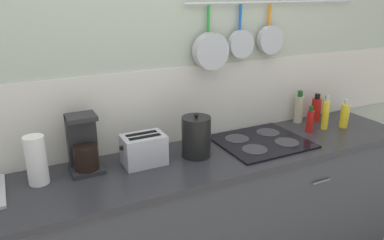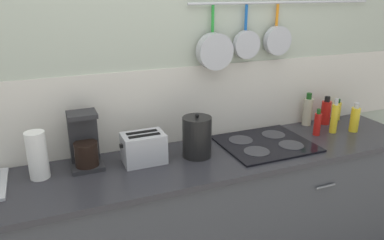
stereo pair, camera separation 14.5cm
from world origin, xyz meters
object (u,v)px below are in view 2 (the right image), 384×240
at_px(paper_towel_roll, 37,155).
at_px(bottle_dish_soap, 337,110).
at_px(kettle, 197,137).
at_px(bottle_sesame_oil, 334,118).
at_px(bottle_vinegar, 326,112).
at_px(bottle_hot_sauce, 308,111).
at_px(toaster, 144,148).
at_px(bottle_cooking_wine, 317,124).
at_px(bottle_olive_oil, 355,119).
at_px(coffee_maker, 85,145).

relative_size(paper_towel_roll, bottle_dish_soap, 1.59).
height_order(kettle, bottle_sesame_oil, kettle).
bearing_deg(bottle_vinegar, bottle_sesame_oil, -113.63).
bearing_deg(kettle, bottle_hot_sauce, 11.23).
xyz_separation_m(bottle_vinegar, bottle_dish_soap, (0.14, 0.04, -0.02)).
xyz_separation_m(toaster, bottle_vinegar, (1.38, 0.12, 0.00)).
bearing_deg(bottle_sesame_oil, bottle_cooking_wine, 178.01).
height_order(toaster, bottle_vinegar, bottle_vinegar).
xyz_separation_m(toaster, bottle_cooking_wine, (1.18, -0.04, -0.00)).
bearing_deg(bottle_sesame_oil, kettle, 179.63).
height_order(paper_towel_roll, bottle_olive_oil, paper_towel_roll).
bearing_deg(toaster, coffee_maker, 166.68).
bearing_deg(coffee_maker, toaster, -13.32).
xyz_separation_m(bottle_sesame_oil, bottle_vinegar, (0.07, 0.16, -0.02)).
distance_m(bottle_cooking_wine, bottle_sesame_oil, 0.14).
relative_size(bottle_cooking_wine, bottle_sesame_oil, 0.76).
bearing_deg(coffee_maker, bottle_vinegar, 1.47).
distance_m(toaster, bottle_dish_soap, 1.53).
bearing_deg(bottle_vinegar, paper_towel_roll, -177.36).
xyz_separation_m(kettle, bottle_sesame_oil, (1.00, -0.01, -0.01)).
height_order(coffee_maker, bottle_vinegar, coffee_maker).
xyz_separation_m(bottle_hot_sauce, bottle_sesame_oil, (0.07, -0.19, 0.00)).
height_order(bottle_cooking_wine, bottle_sesame_oil, bottle_sesame_oil).
relative_size(toaster, bottle_sesame_oil, 1.05).
bearing_deg(bottle_dish_soap, toaster, -174.12).
relative_size(coffee_maker, bottle_hot_sauce, 1.32).
relative_size(toaster, bottle_vinegar, 1.23).
relative_size(kettle, bottle_olive_oil, 1.29).
xyz_separation_m(paper_towel_roll, coffee_maker, (0.24, 0.05, 0.00)).
bearing_deg(paper_towel_roll, bottle_dish_soap, 3.59).
bearing_deg(coffee_maker, bottle_olive_oil, -4.93).
height_order(toaster, bottle_cooking_wine, bottle_cooking_wine).
distance_m(bottle_cooking_wine, bottle_olive_oil, 0.28).
xyz_separation_m(paper_towel_roll, bottle_vinegar, (1.93, 0.09, -0.04)).
relative_size(kettle, bottle_vinegar, 1.29).
xyz_separation_m(toaster, bottle_hot_sauce, (1.24, 0.15, 0.02)).
distance_m(bottle_hot_sauce, bottle_dish_soap, 0.28).
distance_m(bottle_cooking_wine, bottle_dish_soap, 0.40).
distance_m(toaster, bottle_cooking_wine, 1.18).
bearing_deg(bottle_olive_oil, coffee_maker, 175.07).
height_order(kettle, bottle_cooking_wine, kettle).
bearing_deg(paper_towel_roll, toaster, -2.83).
bearing_deg(paper_towel_roll, bottle_cooking_wine, -2.21).
distance_m(coffee_maker, kettle, 0.62).
relative_size(bottle_cooking_wine, bottle_olive_oil, 0.90).
distance_m(bottle_hot_sauce, bottle_vinegar, 0.14).
bearing_deg(bottle_olive_oil, bottle_cooking_wine, 171.85).
relative_size(bottle_cooking_wine, bottle_dish_soap, 1.14).
bearing_deg(bottle_vinegar, kettle, -171.85).
bearing_deg(bottle_dish_soap, paper_towel_roll, -176.41).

